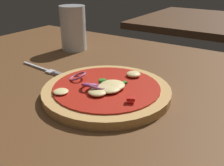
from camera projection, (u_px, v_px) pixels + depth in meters
name	position (u px, v px, depth m)	size (l,w,h in m)	color
dining_table	(117.00, 101.00, 0.54)	(1.29, 0.86, 0.03)	brown
pizza	(106.00, 90.00, 0.52)	(0.26, 0.26, 0.04)	tan
fork	(44.00, 69.00, 0.65)	(0.16, 0.03, 0.01)	silver
beer_glass	(73.00, 30.00, 0.80)	(0.08, 0.08, 0.14)	silver
background_table	(212.00, 22.00, 1.33)	(0.71, 0.67, 0.03)	#4C301C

